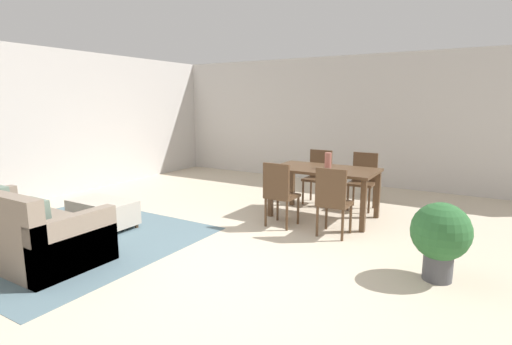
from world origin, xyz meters
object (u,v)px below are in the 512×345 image
(dining_chair_far_left, at_px, (318,173))
(couch, at_px, (17,231))
(dining_chair_near_left, at_px, (279,191))
(ottoman_table, at_px, (103,212))
(dining_chair_far_right, at_px, (363,177))
(potted_plant, at_px, (440,235))
(dining_table, at_px, (324,175))
(vase_centerpiece, at_px, (328,161))
(dining_chair_near_right, at_px, (333,198))

(dining_chair_far_left, bearing_deg, couch, -116.99)
(dining_chair_near_left, xyz_separation_m, dining_chair_far_left, (-0.04, 1.55, 0.00))
(ottoman_table, relative_size, dining_chair_far_right, 1.04)
(dining_chair_far_right, height_order, potted_plant, dining_chair_far_right)
(dining_chair_near_left, bearing_deg, dining_chair_far_right, 65.39)
(ottoman_table, bearing_deg, dining_table, 39.79)
(ottoman_table, height_order, vase_centerpiece, vase_centerpiece)
(dining_chair_near_left, height_order, dining_chair_far_right, same)
(couch, bearing_deg, dining_chair_near_left, 49.78)
(ottoman_table, bearing_deg, dining_chair_far_right, 45.26)
(potted_plant, bearing_deg, dining_chair_near_left, 162.48)
(dining_chair_far_right, bearing_deg, ottoman_table, -134.74)
(dining_chair_near_left, height_order, dining_chair_far_left, same)
(dining_chair_near_right, xyz_separation_m, potted_plant, (1.34, -0.66, -0.06))
(dining_chair_near_right, relative_size, dining_chair_far_left, 1.00)
(couch, xyz_separation_m, dining_chair_near_right, (2.87, 2.46, 0.23))
(couch, distance_m, ottoman_table, 1.18)
(couch, bearing_deg, dining_chair_far_left, 63.01)
(dining_table, relative_size, dining_chair_near_left, 1.68)
(dining_chair_near_left, bearing_deg, potted_plant, -17.52)
(dining_chair_near_left, bearing_deg, vase_centerpiece, 62.19)
(ottoman_table, height_order, potted_plant, potted_plant)
(couch, bearing_deg, dining_chair_far_right, 55.24)
(dining_chair_near_left, bearing_deg, dining_table, 65.33)
(dining_chair_near_left, bearing_deg, dining_chair_near_right, -0.85)
(dining_chair_near_right, bearing_deg, potted_plant, -26.17)
(couch, height_order, potted_plant, couch)
(dining_chair_near_left, bearing_deg, ottoman_table, -148.74)
(dining_chair_near_right, relative_size, potted_plant, 1.17)
(ottoman_table, bearing_deg, couch, -88.43)
(dining_chair_far_right, bearing_deg, potted_plant, -58.21)
(dining_chair_near_right, relative_size, vase_centerpiece, 3.87)
(ottoman_table, xyz_separation_m, dining_chair_near_left, (2.12, 1.29, 0.30))
(ottoman_table, bearing_deg, vase_centerpiece, 39.20)
(couch, xyz_separation_m, vase_centerpiece, (2.50, 3.25, 0.59))
(dining_table, xyz_separation_m, vase_centerpiece, (0.05, 0.00, 0.22))
(dining_chair_far_left, bearing_deg, dining_table, -62.58)
(dining_chair_far_left, distance_m, vase_centerpiece, 0.96)
(dining_table, relative_size, potted_plant, 1.97)
(dining_chair_near_right, distance_m, potted_plant, 1.49)
(dining_chair_near_left, distance_m, dining_chair_far_left, 1.55)
(vase_centerpiece, bearing_deg, dining_chair_far_left, 120.45)
(couch, distance_m, potted_plant, 4.58)
(dining_chair_far_right, bearing_deg, dining_chair_far_left, -177.12)
(dining_chair_far_right, bearing_deg, vase_centerpiece, -111.38)
(ottoman_table, height_order, dining_chair_near_right, dining_chair_near_right)
(dining_chair_far_right, xyz_separation_m, potted_plant, (1.40, -2.26, -0.06))
(dining_table, bearing_deg, potted_plant, -39.31)
(couch, xyz_separation_m, dining_table, (2.44, 3.25, 0.37))
(dining_chair_far_left, bearing_deg, ottoman_table, -126.25)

